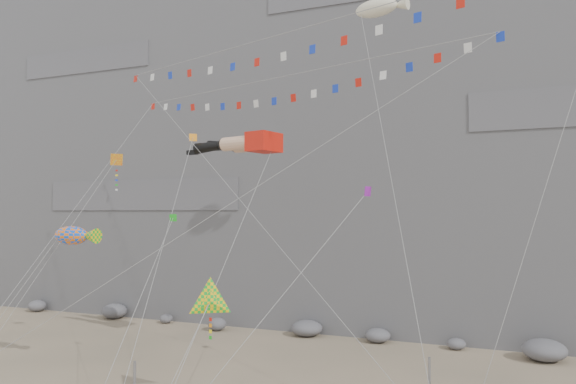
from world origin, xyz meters
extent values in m
cube|color=slate|center=(0.00, 32.00, 25.00)|extent=(80.00, 28.00, 50.00)
cube|color=red|center=(0.75, 6.90, 15.01)|extent=(2.04, 2.50, 1.30)
cylinder|color=#E1AE8C|center=(-1.25, 6.68, 15.01)|extent=(2.36, 1.42, 0.96)
sphere|color=black|center=(-2.32, 6.92, 15.01)|extent=(0.88, 0.88, 0.88)
cone|color=black|center=(-3.59, 7.21, 14.94)|extent=(2.74, 1.35, 0.90)
cube|color=black|center=(-5.30, 7.59, 14.64)|extent=(0.91, 0.56, 0.32)
cylinder|color=#E1AE8C|center=(-0.97, 7.95, 15.01)|extent=(2.36, 1.42, 0.96)
sphere|color=black|center=(-2.04, 8.19, 15.01)|extent=(0.88, 0.88, 0.88)
cone|color=black|center=(-3.31, 8.47, 15.14)|extent=(2.76, 1.36, 0.96)
cube|color=black|center=(-5.01, 8.86, 15.04)|extent=(0.91, 0.56, 0.32)
cylinder|color=gray|center=(1.35, -0.25, 7.53)|extent=(0.03, 0.03, 20.74)
cylinder|color=gray|center=(-6.79, 2.49, 10.04)|extent=(0.03, 0.03, 29.02)
cylinder|color=gray|center=(9.06, 1.10, 10.87)|extent=(0.03, 0.03, 25.11)
cylinder|color=gray|center=(-11.85, 0.52, 7.02)|extent=(0.03, 0.03, 16.55)
cylinder|color=gray|center=(-11.91, -1.96, 4.46)|extent=(0.03, 0.03, 10.98)
cylinder|color=gray|center=(1.60, -4.45, 2.89)|extent=(0.03, 0.03, 7.73)
cylinder|color=gray|center=(10.62, 3.53, 12.13)|extent=(0.03, 0.03, 28.00)
cylinder|color=gray|center=(-2.85, 0.34, 7.86)|extent=(0.03, 0.03, 21.16)
cylinder|color=gray|center=(5.21, -1.08, 5.78)|extent=(0.03, 0.03, 16.97)
cylinder|color=gray|center=(-2.17, -2.91, 5.01)|extent=(0.03, 0.03, 14.50)
camera|label=1|loc=(16.65, -27.10, 10.33)|focal=35.00mm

